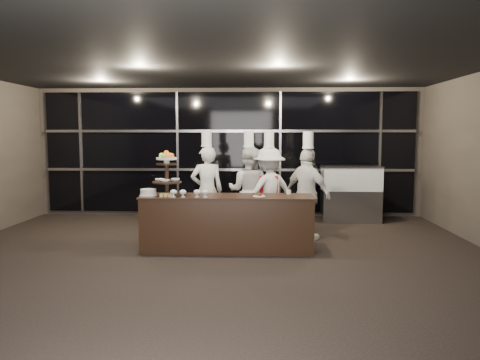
{
  "coord_description": "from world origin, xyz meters",
  "views": [
    {
      "loc": [
        0.68,
        -5.99,
        1.94
      ],
      "look_at": [
        0.38,
        1.94,
        1.15
      ],
      "focal_mm": 35.0,
      "sensor_mm": 36.0,
      "label": 1
    }
  ],
  "objects_px": {
    "display_case": "(351,191)",
    "display_stand": "(167,170)",
    "layer_cake": "(148,192)",
    "chef_b": "(249,190)",
    "buffet_counter": "(227,223)",
    "chef_c": "(269,191)",
    "chef_d": "(307,193)",
    "chef_a": "(207,189)"
  },
  "relations": [
    {
      "from": "layer_cake",
      "to": "display_case",
      "type": "relative_size",
      "value": 0.23
    },
    {
      "from": "chef_c",
      "to": "layer_cake",
      "type": "bearing_deg",
      "value": -147.82
    },
    {
      "from": "chef_d",
      "to": "layer_cake",
      "type": "bearing_deg",
      "value": -161.92
    },
    {
      "from": "layer_cake",
      "to": "chef_d",
      "type": "bearing_deg",
      "value": 18.08
    },
    {
      "from": "chef_b",
      "to": "chef_c",
      "type": "relative_size",
      "value": 1.01
    },
    {
      "from": "buffet_counter",
      "to": "display_case",
      "type": "bearing_deg",
      "value": 46.1
    },
    {
      "from": "chef_b",
      "to": "layer_cake",
      "type": "bearing_deg",
      "value": -140.64
    },
    {
      "from": "layer_cake",
      "to": "display_case",
      "type": "height_order",
      "value": "display_case"
    },
    {
      "from": "buffet_counter",
      "to": "chef_c",
      "type": "relative_size",
      "value": 1.44
    },
    {
      "from": "chef_d",
      "to": "display_stand",
      "type": "bearing_deg",
      "value": -160.88
    },
    {
      "from": "display_case",
      "to": "chef_a",
      "type": "relative_size",
      "value": 0.64
    },
    {
      "from": "buffet_counter",
      "to": "display_case",
      "type": "distance_m",
      "value": 3.69
    },
    {
      "from": "layer_cake",
      "to": "chef_a",
      "type": "height_order",
      "value": "chef_a"
    },
    {
      "from": "display_stand",
      "to": "chef_a",
      "type": "bearing_deg",
      "value": 66.79
    },
    {
      "from": "display_case",
      "to": "chef_b",
      "type": "bearing_deg",
      "value": -148.45
    },
    {
      "from": "layer_cake",
      "to": "chef_d",
      "type": "distance_m",
      "value": 2.85
    },
    {
      "from": "buffet_counter",
      "to": "layer_cake",
      "type": "bearing_deg",
      "value": -177.8
    },
    {
      "from": "buffet_counter",
      "to": "display_stand",
      "type": "distance_m",
      "value": 1.33
    },
    {
      "from": "layer_cake",
      "to": "chef_b",
      "type": "height_order",
      "value": "chef_b"
    },
    {
      "from": "layer_cake",
      "to": "chef_c",
      "type": "height_order",
      "value": "chef_c"
    },
    {
      "from": "layer_cake",
      "to": "display_stand",
      "type": "bearing_deg",
      "value": 9.39
    },
    {
      "from": "buffet_counter",
      "to": "chef_b",
      "type": "bearing_deg",
      "value": 75.63
    },
    {
      "from": "display_stand",
      "to": "layer_cake",
      "type": "relative_size",
      "value": 2.48
    },
    {
      "from": "buffet_counter",
      "to": "chef_c",
      "type": "bearing_deg",
      "value": 59.66
    },
    {
      "from": "chef_a",
      "to": "chef_b",
      "type": "bearing_deg",
      "value": 3.84
    },
    {
      "from": "chef_a",
      "to": "chef_d",
      "type": "distance_m",
      "value": 1.92
    },
    {
      "from": "layer_cake",
      "to": "chef_a",
      "type": "xyz_separation_m",
      "value": [
        0.83,
        1.29,
        -0.1
      ]
    },
    {
      "from": "layer_cake",
      "to": "chef_a",
      "type": "relative_size",
      "value": 0.15
    },
    {
      "from": "display_case",
      "to": "chef_b",
      "type": "height_order",
      "value": "chef_b"
    },
    {
      "from": "display_stand",
      "to": "layer_cake",
      "type": "height_order",
      "value": "display_stand"
    },
    {
      "from": "display_stand",
      "to": "buffet_counter",
      "type": "bearing_deg",
      "value": 0.01
    },
    {
      "from": "layer_cake",
      "to": "chef_c",
      "type": "distance_m",
      "value": 2.38
    },
    {
      "from": "layer_cake",
      "to": "chef_b",
      "type": "distance_m",
      "value": 2.11
    },
    {
      "from": "chef_c",
      "to": "display_case",
      "type": "bearing_deg",
      "value": 37.96
    },
    {
      "from": "layer_cake",
      "to": "chef_d",
      "type": "relative_size",
      "value": 0.15
    },
    {
      "from": "layer_cake",
      "to": "chef_c",
      "type": "bearing_deg",
      "value": 32.18
    },
    {
      "from": "display_stand",
      "to": "chef_b",
      "type": "relative_size",
      "value": 0.37
    },
    {
      "from": "chef_a",
      "to": "chef_d",
      "type": "bearing_deg",
      "value": -12.03
    },
    {
      "from": "display_case",
      "to": "chef_d",
      "type": "relative_size",
      "value": 0.65
    },
    {
      "from": "layer_cake",
      "to": "chef_b",
      "type": "bearing_deg",
      "value": 39.36
    },
    {
      "from": "display_stand",
      "to": "chef_d",
      "type": "bearing_deg",
      "value": 19.12
    },
    {
      "from": "display_case",
      "to": "display_stand",
      "type": "bearing_deg",
      "value": -143.25
    }
  ]
}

